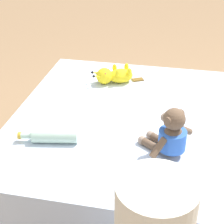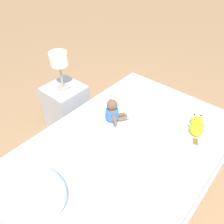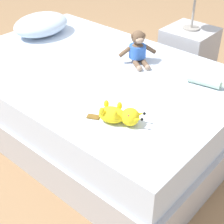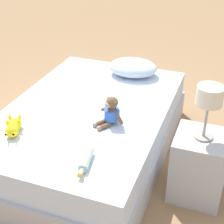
# 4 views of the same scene
# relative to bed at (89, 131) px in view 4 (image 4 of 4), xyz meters

# --- Properties ---
(ground_plane) EXTENTS (16.00, 16.00, 0.00)m
(ground_plane) POSITION_rel_bed_xyz_m (0.00, 0.00, -0.24)
(ground_plane) COLOR #93704C
(bed) EXTENTS (1.37, 2.07, 0.50)m
(bed) POSITION_rel_bed_xyz_m (0.00, 0.00, 0.00)
(bed) COLOR #B2B2B7
(bed) RESTS_ON ground_plane
(pillow) EXTENTS (0.52, 0.40, 0.17)m
(pillow) POSITION_rel_bed_xyz_m (0.17, 0.77, 0.34)
(pillow) COLOR silver
(pillow) RESTS_ON bed
(plush_monkey) EXTENTS (0.25, 0.25, 0.24)m
(plush_monkey) POSITION_rel_bed_xyz_m (0.28, -0.18, 0.35)
(plush_monkey) COLOR brown
(plush_monkey) RESTS_ON bed
(plush_yellow_creature) EXTENTS (0.19, 0.32, 0.10)m
(plush_yellow_creature) POSITION_rel_bed_xyz_m (-0.37, -0.56, 0.30)
(plush_yellow_creature) COLOR yellow
(plush_yellow_creature) RESTS_ON bed
(glass_bottle) EXTENTS (0.10, 0.28, 0.07)m
(glass_bottle) POSITION_rel_bed_xyz_m (0.30, -0.71, 0.28)
(glass_bottle) COLOR #B2D1B7
(glass_bottle) RESTS_ON bed
(nightstand) EXTENTS (0.40, 0.40, 0.54)m
(nightstand) POSITION_rel_bed_xyz_m (1.00, -0.19, 0.03)
(nightstand) COLOR #B2B2B7
(nightstand) RESTS_ON ground_plane
(bedside_lamp) EXTENTS (0.19, 0.19, 0.41)m
(bedside_lamp) POSITION_rel_bed_xyz_m (1.00, -0.19, 0.62)
(bedside_lamp) COLOR gray
(bedside_lamp) RESTS_ON nightstand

